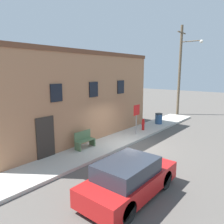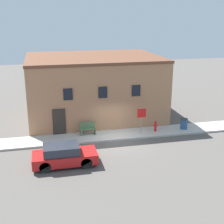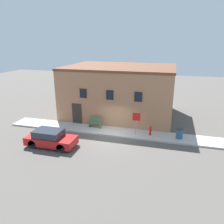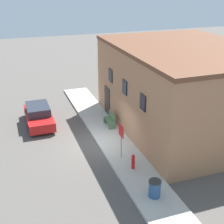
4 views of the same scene
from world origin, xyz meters
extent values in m
plane|color=#56514C|center=(0.00, 0.00, 0.00)|extent=(80.00, 80.00, 0.00)
cube|color=#BCB7AD|center=(0.00, 1.05, 0.07)|extent=(20.92, 2.10, 0.15)
cube|color=#A87551|center=(-0.72, 6.41, 2.68)|extent=(11.60, 8.62, 5.37)
cube|color=brown|center=(-0.72, 6.41, 5.49)|extent=(11.70, 8.72, 0.24)
cube|color=black|center=(-3.42, 2.07, 3.33)|extent=(0.70, 0.08, 0.90)
cube|color=black|center=(-0.72, 2.07, 3.33)|extent=(0.70, 0.08, 0.90)
cube|color=black|center=(1.99, 2.07, 3.33)|extent=(0.70, 0.08, 0.90)
cube|color=#2D2823|center=(-4.20, 2.07, 1.10)|extent=(1.00, 0.08, 2.20)
cylinder|color=red|center=(3.35, 0.99, 0.51)|extent=(0.19, 0.19, 0.72)
sphere|color=red|center=(3.35, 0.99, 0.92)|extent=(0.17, 0.17, 0.17)
cylinder|color=red|center=(3.20, 0.99, 0.62)|extent=(0.10, 0.08, 0.08)
cylinder|color=red|center=(3.49, 0.99, 0.62)|extent=(0.10, 0.08, 0.08)
cylinder|color=gray|center=(2.08, 0.79, 1.17)|extent=(0.06, 0.06, 2.03)
cube|color=red|center=(2.08, 0.77, 1.83)|extent=(0.70, 0.02, 0.70)
cube|color=#4C6B47|center=(-2.61, 1.49, 0.36)|extent=(0.08, 0.44, 0.43)
cube|color=#4C6B47|center=(-1.49, 1.49, 0.36)|extent=(0.08, 0.44, 0.43)
cube|color=#4C6B47|center=(-2.05, 1.49, 0.60)|extent=(1.20, 0.44, 0.04)
cube|color=#4C6B47|center=(-2.05, 1.69, 0.86)|extent=(1.20, 0.04, 0.49)
cylinder|color=#2D517F|center=(5.84, 1.02, 0.55)|extent=(0.56, 0.56, 0.81)
cylinder|color=#2D2D2D|center=(5.84, 1.02, 0.98)|extent=(0.59, 0.59, 0.06)
cylinder|color=black|center=(-2.94, -2.26, 0.36)|extent=(0.71, 0.20, 0.71)
cylinder|color=black|center=(-2.94, -3.78, 0.36)|extent=(0.71, 0.20, 0.71)
cylinder|color=black|center=(-5.45, -2.26, 0.36)|extent=(0.71, 0.20, 0.71)
cylinder|color=black|center=(-5.45, -3.78, 0.36)|extent=(0.71, 0.20, 0.71)
cube|color=red|center=(-4.20, -3.02, 0.52)|extent=(4.04, 1.73, 0.64)
cube|color=#282D38|center=(-4.40, -3.02, 1.11)|extent=(2.22, 1.52, 0.54)
camera|label=1|loc=(-10.17, -7.05, 4.39)|focal=35.00mm
camera|label=2|loc=(-5.26, -21.13, 9.21)|focal=50.00mm
camera|label=3|loc=(4.85, -17.21, 8.15)|focal=35.00mm
camera|label=4|loc=(16.40, -4.81, 9.64)|focal=50.00mm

